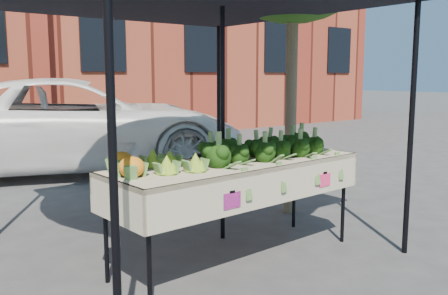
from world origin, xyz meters
TOP-DOWN VIEW (x-y plane):
  - ground at (0.00, 0.00)m, footprint 90.00×90.00m
  - table at (0.02, 0.13)m, footprint 2.44×0.93m
  - canopy at (-0.07, 0.76)m, footprint 3.16×3.16m
  - broccoli_heap at (0.35, 0.15)m, footprint 1.47×0.57m
  - romanesco_cluster at (-0.64, 0.16)m, footprint 0.43×0.57m
  - cauliflower_pair at (-1.01, 0.19)m, footprint 0.23×0.43m
  - vehicle at (0.48, 5.14)m, footprint 2.44×3.06m
  - street_tree at (1.50, 0.95)m, footprint 2.00×2.00m
  - building_right at (7.00, 12.50)m, footprint 12.00×8.00m

SIDE VIEW (x-z plane):
  - ground at x=0.00m, z-range 0.00..0.00m
  - table at x=0.02m, z-range 0.00..0.90m
  - cauliflower_pair at x=-1.01m, z-range 0.90..1.08m
  - romanesco_cluster at x=-0.64m, z-range 0.90..1.10m
  - broccoli_heap at x=0.35m, z-range 0.90..1.16m
  - canopy at x=-0.07m, z-range 0.00..2.74m
  - street_tree at x=1.50m, z-range 0.00..3.93m
  - vehicle at x=0.48m, z-range 0.00..5.78m
  - building_right at x=7.00m, z-range 0.00..8.50m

